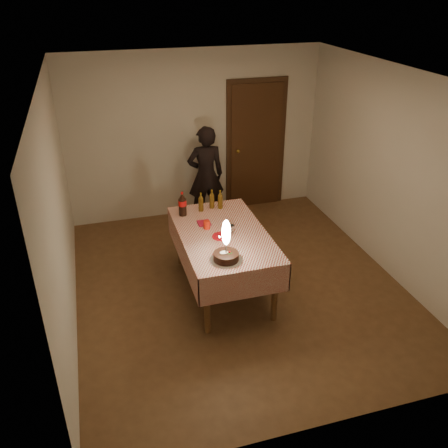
% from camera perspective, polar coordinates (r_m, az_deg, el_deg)
% --- Properties ---
extents(ground, '(4.00, 4.50, 0.01)m').
position_cam_1_polar(ground, '(6.12, 1.71, -7.29)').
color(ground, brown).
rests_on(ground, ground).
extents(room_shell, '(4.04, 4.54, 2.62)m').
position_cam_1_polar(room_shell, '(5.42, 2.05, 7.67)').
color(room_shell, beige).
rests_on(room_shell, ground).
extents(dining_table, '(1.02, 1.72, 0.81)m').
position_cam_1_polar(dining_table, '(5.67, -0.14, -2.00)').
color(dining_table, brown).
rests_on(dining_table, ground).
extents(birthday_cake, '(0.34, 0.34, 0.48)m').
position_cam_1_polar(birthday_cake, '(5.03, 0.26, -3.21)').
color(birthday_cake, white).
rests_on(birthday_cake, dining_table).
extents(red_plate, '(0.22, 0.22, 0.01)m').
position_cam_1_polar(red_plate, '(5.53, -0.32, -1.49)').
color(red_plate, '#AC0B14').
rests_on(red_plate, dining_table).
extents(red_cup, '(0.08, 0.08, 0.10)m').
position_cam_1_polar(red_cup, '(5.69, -2.08, -0.10)').
color(red_cup, red).
rests_on(red_cup, dining_table).
extents(clear_cup, '(0.07, 0.07, 0.09)m').
position_cam_1_polar(clear_cup, '(5.61, 0.92, -0.56)').
color(clear_cup, white).
rests_on(clear_cup, dining_table).
extents(napkin_stack, '(0.15, 0.15, 0.02)m').
position_cam_1_polar(napkin_stack, '(5.82, -2.42, 0.12)').
color(napkin_stack, '#A6132D').
rests_on(napkin_stack, dining_table).
extents(cola_bottle, '(0.10, 0.10, 0.32)m').
position_cam_1_polar(cola_bottle, '(5.99, -5.03, 2.40)').
color(cola_bottle, black).
rests_on(cola_bottle, dining_table).
extents(amber_bottle_left, '(0.06, 0.06, 0.26)m').
position_cam_1_polar(amber_bottle_left, '(6.10, -2.80, 2.60)').
color(amber_bottle_left, '#51360D').
rests_on(amber_bottle_left, dining_table).
extents(amber_bottle_right, '(0.06, 0.06, 0.26)m').
position_cam_1_polar(amber_bottle_right, '(6.16, -0.45, 2.92)').
color(amber_bottle_right, '#51360D').
rests_on(amber_bottle_right, dining_table).
extents(amber_bottle_mid, '(0.06, 0.06, 0.26)m').
position_cam_1_polar(amber_bottle_mid, '(6.17, -1.48, 2.97)').
color(amber_bottle_mid, '#51360D').
rests_on(amber_bottle_mid, dining_table).
extents(photographer, '(0.58, 0.44, 1.56)m').
position_cam_1_polar(photographer, '(7.34, -2.21, 5.88)').
color(photographer, black).
rests_on(photographer, ground).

